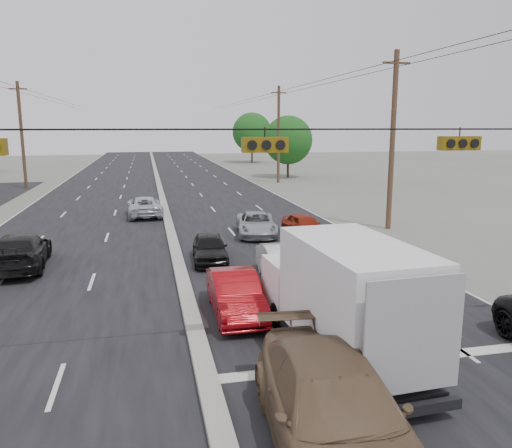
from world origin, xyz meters
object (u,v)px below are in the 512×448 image
at_px(tree_right_far, 252,132).
at_px(red_sedan, 235,294).
at_px(box_truck, 342,297).
at_px(oncoming_near, 20,251).
at_px(queue_car_b, 284,264).
at_px(utility_pole_right_c, 279,134).
at_px(tan_sedan, 334,411).
at_px(queue_car_a, 210,248).
at_px(oncoming_far, 144,207).
at_px(utility_pole_left_c, 22,135).
at_px(tree_right_mid, 288,140).
at_px(queue_car_c, 256,224).
at_px(utility_pole_right_b, 392,140).
at_px(queue_car_e, 304,226).

relative_size(tree_right_far, red_sedan, 2.00).
xyz_separation_m(box_truck, oncoming_near, (-9.97, 10.62, -0.90)).
xyz_separation_m(tree_right_far, queue_car_b, (-12.18, -63.45, -4.29)).
bearing_deg(utility_pole_right_c, tree_right_far, 83.35).
distance_m(tree_right_far, tan_sedan, 75.06).
height_order(tan_sedan, queue_car_a, tan_sedan).
bearing_deg(red_sedan, oncoming_far, 99.07).
relative_size(utility_pole_left_c, tree_right_far, 1.23).
bearing_deg(utility_pole_left_c, oncoming_far, -58.01).
relative_size(utility_pole_right_c, tan_sedan, 1.71).
bearing_deg(tree_right_mid, utility_pole_right_c, -116.57).
height_order(tree_right_mid, queue_car_a, tree_right_mid).
distance_m(utility_pole_right_c, queue_car_a, 32.36).
bearing_deg(tree_right_far, tan_sedan, -100.82).
bearing_deg(utility_pole_left_c, tan_sedan, -71.69).
height_order(tree_right_mid, oncoming_near, tree_right_mid).
relative_size(tree_right_mid, queue_car_b, 1.76).
bearing_deg(red_sedan, utility_pole_left_c, 111.41).
bearing_deg(queue_car_c, utility_pole_right_b, 9.00).
bearing_deg(red_sedan, tan_sedan, -85.14).
xyz_separation_m(tan_sedan, oncoming_near, (-8.39, 14.23, -0.11)).
bearing_deg(queue_car_a, utility_pole_right_c, 73.43).
distance_m(red_sedan, queue_car_b, 3.89).
xyz_separation_m(tree_right_far, oncoming_near, (-22.46, -59.38, -4.22)).
height_order(tree_right_far, box_truck, tree_right_far).
distance_m(tree_right_far, box_truck, 71.19).
bearing_deg(utility_pole_left_c, queue_car_b, -63.99).
relative_size(tree_right_mid, oncoming_near, 1.40).
xyz_separation_m(red_sedan, oncoming_near, (-7.86, 7.11, 0.07)).
height_order(utility_pole_right_c, tan_sedan, utility_pole_right_c).
distance_m(tree_right_far, queue_car_e, 57.02).
bearing_deg(tan_sedan, utility_pole_right_c, 81.28).
xyz_separation_m(utility_pole_right_b, red_sedan, (-11.10, -11.49, -4.43)).
bearing_deg(queue_car_c, oncoming_far, 136.92).
height_order(tree_right_far, queue_car_e, tree_right_far).
bearing_deg(red_sedan, queue_car_e, 62.15).
bearing_deg(oncoming_near, tree_right_mid, -126.27).
xyz_separation_m(utility_pole_right_b, oncoming_far, (-13.90, 7.23, -4.45)).
xyz_separation_m(utility_pole_left_c, queue_car_c, (17.08, -25.15, -4.49)).
height_order(utility_pole_left_c, utility_pole_right_b, same).
relative_size(utility_pole_right_b, queue_car_c, 2.25).
distance_m(queue_car_b, oncoming_far, 16.53).
relative_size(box_truck, oncoming_far, 1.36).
xyz_separation_m(queue_car_a, queue_car_b, (2.42, -3.39, 0.05)).
bearing_deg(tree_right_far, queue_car_e, -99.11).
bearing_deg(queue_car_c, utility_pole_right_c, 80.43).
xyz_separation_m(queue_car_a, queue_car_c, (3.18, 4.91, -0.00)).
bearing_deg(queue_car_a, utility_pole_left_c, 118.51).
height_order(tree_right_far, queue_car_c, tree_right_far).
bearing_deg(queue_car_a, box_truck, -74.34).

